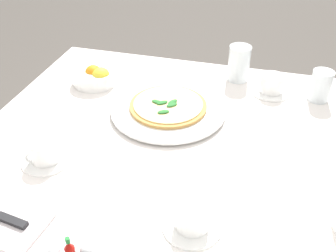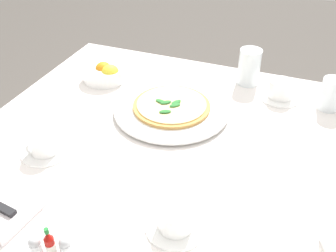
% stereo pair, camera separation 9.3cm
% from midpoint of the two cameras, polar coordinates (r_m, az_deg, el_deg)
% --- Properties ---
extents(dining_table, '(1.12, 1.12, 0.74)m').
position_cam_midpoint_polar(dining_table, '(1.12, 1.83, -9.33)').
color(dining_table, white).
rests_on(dining_table, ground_plane).
extents(pizza_plate, '(0.35, 0.35, 0.02)m').
position_cam_midpoint_polar(pizza_plate, '(1.19, 2.76, 2.42)').
color(pizza_plate, white).
rests_on(pizza_plate, dining_table).
extents(pizza, '(0.24, 0.24, 0.02)m').
position_cam_midpoint_polar(pizza, '(1.19, 2.76, 2.98)').
color(pizza, '#C68E47').
rests_on(pizza, pizza_plate).
extents(coffee_cup_right_edge, '(0.13, 0.13, 0.06)m').
position_cam_midpoint_polar(coffee_cup_right_edge, '(1.32, 18.18, 4.94)').
color(coffee_cup_right_edge, white).
rests_on(coffee_cup_right_edge, dining_table).
extents(coffee_cup_back_corner, '(0.13, 0.13, 0.07)m').
position_cam_midpoint_polar(coffee_cup_back_corner, '(1.06, -15.46, -2.58)').
color(coffee_cup_back_corner, white).
rests_on(coffee_cup_back_corner, dining_table).
extents(coffee_cup_center_back, '(0.13, 0.13, 0.06)m').
position_cam_midpoint_polar(coffee_cup_center_back, '(0.84, 4.33, -13.66)').
color(coffee_cup_center_back, white).
rests_on(coffee_cup_center_back, dining_table).
extents(water_glass_left_edge, '(0.07, 0.07, 0.12)m').
position_cam_midpoint_polar(water_glass_left_edge, '(1.37, 13.77, 8.19)').
color(water_glass_left_edge, white).
rests_on(water_glass_left_edge, dining_table).
extents(water_glass_near_left, '(0.07, 0.07, 0.10)m').
position_cam_midpoint_polar(water_glass_near_left, '(1.31, 24.69, 4.03)').
color(water_glass_near_left, white).
rests_on(water_glass_near_left, dining_table).
extents(citrus_bowl, '(0.15, 0.15, 0.07)m').
position_cam_midpoint_polar(citrus_bowl, '(1.37, -7.30, 7.68)').
color(citrus_bowl, white).
rests_on(citrus_bowl, dining_table).
extents(hot_sauce_bottle, '(0.02, 0.02, 0.08)m').
position_cam_midpoint_polar(hot_sauce_bottle, '(0.81, -13.67, -16.81)').
color(hot_sauce_bottle, '#B7140F').
rests_on(hot_sauce_bottle, dining_table).
extents(salt_shaker, '(0.03, 0.03, 0.06)m').
position_cam_midpoint_polar(salt_shaker, '(0.83, -15.66, -17.01)').
color(salt_shaker, white).
rests_on(salt_shaker, dining_table).
extents(pepper_shaker, '(0.03, 0.03, 0.06)m').
position_cam_midpoint_polar(pepper_shaker, '(0.81, -11.45, -17.38)').
color(pepper_shaker, white).
rests_on(pepper_shaker, dining_table).
extents(menu_card, '(0.04, 0.08, 0.06)m').
position_cam_midpoint_polar(menu_card, '(0.87, 25.71, -15.83)').
color(menu_card, white).
rests_on(menu_card, dining_table).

